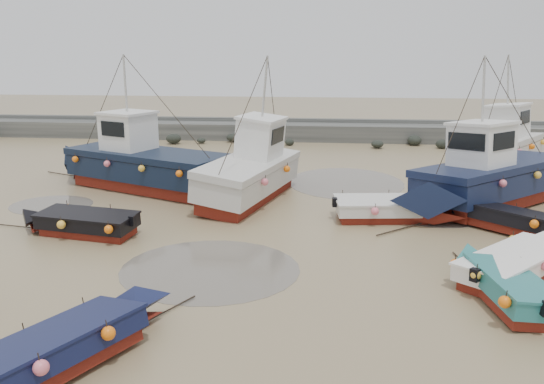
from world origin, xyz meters
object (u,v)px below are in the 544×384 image
at_px(dinghy_5, 391,206).
at_px(person, 195,186).
at_px(cabin_boat_1, 252,168).
at_px(cabin_boat_3, 507,147).
at_px(dinghy_3, 522,259).
at_px(dinghy_1, 69,340).
at_px(dinghy_6, 495,213).
at_px(dinghy_4, 79,220).
at_px(cabin_boat_2, 488,177).
at_px(dinghy_2, 503,280).
at_px(cabin_boat_0, 137,161).

bearing_deg(dinghy_5, person, -123.61).
bearing_deg(cabin_boat_1, cabin_boat_3, 42.85).
relative_size(dinghy_3, person, 2.85).
relative_size(dinghy_1, dinghy_6, 1.20).
height_order(dinghy_1, dinghy_4, same).
xyz_separation_m(dinghy_5, cabin_boat_2, (4.16, 2.10, 0.76)).
height_order(dinghy_3, dinghy_4, same).
bearing_deg(dinghy_5, cabin_boat_3, 135.53).
bearing_deg(cabin_boat_1, dinghy_2, -34.33).
height_order(dinghy_4, dinghy_6, same).
height_order(dinghy_1, dinghy_5, same).
height_order(dinghy_6, cabin_boat_1, cabin_boat_1).
bearing_deg(dinghy_5, cabin_boat_2, 109.79).
relative_size(cabin_boat_1, person, 5.43).
relative_size(dinghy_1, dinghy_4, 0.98).
relative_size(dinghy_1, dinghy_3, 1.11).
xyz_separation_m(cabin_boat_0, cabin_boat_3, (18.85, 5.59, 0.06)).
xyz_separation_m(dinghy_1, cabin_boat_1, (2.03, 13.48, 0.80)).
relative_size(dinghy_3, cabin_boat_0, 0.47).
bearing_deg(dinghy_4, cabin_boat_1, -34.87).
height_order(dinghy_4, cabin_boat_0, cabin_boat_0).
relative_size(cabin_boat_3, person, 4.60).
height_order(dinghy_3, cabin_boat_0, cabin_boat_0).
bearing_deg(dinghy_3, cabin_boat_2, 128.01).
distance_m(dinghy_3, cabin_boat_0, 17.32).
relative_size(dinghy_2, dinghy_4, 0.90).
height_order(dinghy_2, dinghy_3, same).
xyz_separation_m(dinghy_5, person, (-8.99, 4.51, -0.55)).
bearing_deg(dinghy_6, cabin_boat_0, 115.16).
bearing_deg(cabin_boat_3, cabin_boat_1, -116.17).
bearing_deg(dinghy_1, person, 123.67).
relative_size(dinghy_4, cabin_boat_1, 0.60).
height_order(dinghy_5, dinghy_6, same).
relative_size(cabin_boat_2, person, 5.15).
relative_size(cabin_boat_1, cabin_boat_2, 1.05).
bearing_deg(dinghy_4, dinghy_3, -89.01).
relative_size(dinghy_4, dinghy_5, 0.98).
xyz_separation_m(dinghy_2, cabin_boat_3, (5.13, 16.23, 0.81)).
distance_m(dinghy_1, dinghy_5, 13.35).
relative_size(dinghy_3, cabin_boat_2, 0.55).
distance_m(dinghy_5, person, 10.07).
distance_m(cabin_boat_1, cabin_boat_3, 14.75).
bearing_deg(person, cabin_boat_3, 172.44).
bearing_deg(dinghy_4, cabin_boat_2, -62.30).
relative_size(dinghy_4, cabin_boat_2, 0.63).
distance_m(dinghy_4, cabin_boat_2, 16.35).
relative_size(cabin_boat_2, cabin_boat_3, 1.12).
relative_size(dinghy_1, cabin_boat_2, 0.62).
height_order(dinghy_1, cabin_boat_0, cabin_boat_0).
distance_m(dinghy_1, dinghy_6, 15.42).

